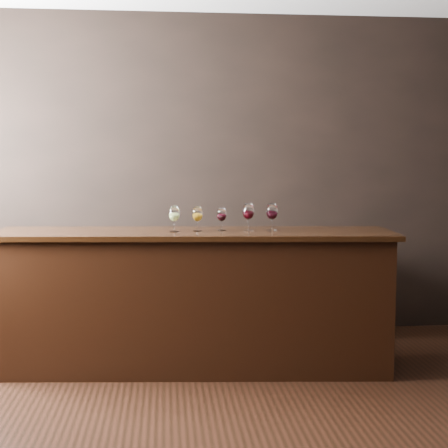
{
  "coord_description": "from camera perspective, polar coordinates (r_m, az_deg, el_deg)",
  "views": [
    {
      "loc": [
        -0.15,
        -3.24,
        1.51
      ],
      "look_at": [
        0.27,
        1.26,
        1.07
      ],
      "focal_mm": 50.0,
      "sensor_mm": 36.0,
      "label": 1
    }
  ],
  "objects": [
    {
      "name": "ground",
      "position": [
        3.58,
        -2.57,
        -19.43
      ],
      "size": [
        5.0,
        5.0,
        0.0
      ],
      "primitive_type": "plane",
      "color": "black",
      "rests_on": "ground"
    },
    {
      "name": "room_shell",
      "position": [
        3.36,
        -6.84,
        10.63
      ],
      "size": [
        5.02,
        4.52,
        2.81
      ],
      "color": "black",
      "rests_on": "ground"
    },
    {
      "name": "bar_counter",
      "position": [
        4.61,
        -2.84,
        -7.2
      ],
      "size": [
        2.85,
        0.85,
        0.98
      ],
      "primitive_type": "cube",
      "rotation": [
        0.0,
        0.0,
        -0.09
      ],
      "color": "black",
      "rests_on": "ground"
    },
    {
      "name": "bar_top",
      "position": [
        4.53,
        -2.87,
        -0.89
      ],
      "size": [
        2.95,
        0.92,
        0.04
      ],
      "primitive_type": "cube",
      "rotation": [
        0.0,
        0.0,
        -0.09
      ],
      "color": "black",
      "rests_on": "bar_counter"
    },
    {
      "name": "back_bar_shelf",
      "position": [
        5.39,
        -1.94,
        -6.29
      ],
      "size": [
        2.23,
        0.4,
        0.8
      ],
      "primitive_type": "cube",
      "color": "black",
      "rests_on": "ground"
    },
    {
      "name": "glass_white",
      "position": [
        4.48,
        -4.57,
        0.89
      ],
      "size": [
        0.08,
        0.08,
        0.19
      ],
      "color": "white",
      "rests_on": "bar_top"
    },
    {
      "name": "glass_amber",
      "position": [
        4.52,
        -2.44,
        0.87
      ],
      "size": [
        0.08,
        0.08,
        0.18
      ],
      "color": "white",
      "rests_on": "bar_top"
    },
    {
      "name": "glass_red_a",
      "position": [
        4.57,
        -0.21,
        0.84
      ],
      "size": [
        0.07,
        0.07,
        0.17
      ],
      "color": "white",
      "rests_on": "bar_top"
    },
    {
      "name": "glass_red_b",
      "position": [
        4.54,
        2.24,
        1.11
      ],
      "size": [
        0.09,
        0.09,
        0.2
      ],
      "color": "white",
      "rests_on": "bar_top"
    },
    {
      "name": "glass_red_c",
      "position": [
        4.56,
        4.41,
        1.1
      ],
      "size": [
        0.09,
        0.09,
        0.2
      ],
      "color": "white",
      "rests_on": "bar_top"
    }
  ]
}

